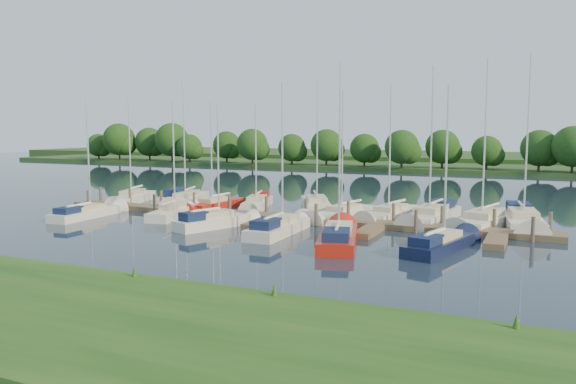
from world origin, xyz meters
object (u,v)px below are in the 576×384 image
at_px(sailboat_n_0, 133,199).
at_px(sailboat_n_5, 317,207).
at_px(dock, 275,219).
at_px(sailboat_s_2, 214,223).
at_px(motorboat, 176,199).

bearing_deg(sailboat_n_0, sailboat_n_5, 170.85).
distance_m(dock, sailboat_n_5, 6.96).
xyz_separation_m(sailboat_n_0, sailboat_s_2, (14.53, -8.65, 0.06)).
relative_size(dock, sailboat_n_5, 3.48).
bearing_deg(sailboat_n_0, dock, 148.46).
bearing_deg(dock, sailboat_s_2, -121.67).
height_order(motorboat, sailboat_s_2, sailboat_s_2).
height_order(sailboat_n_0, sailboat_s_2, sailboat_n_0).
height_order(dock, motorboat, motorboat).
distance_m(dock, motorboat, 14.29).
relative_size(dock, motorboat, 6.79).
bearing_deg(sailboat_s_2, dock, 78.33).
relative_size(dock, sailboat_s_2, 4.41).
bearing_deg(sailboat_n_5, sailboat_s_2, 46.92).
distance_m(motorboat, sailboat_n_5, 13.85).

